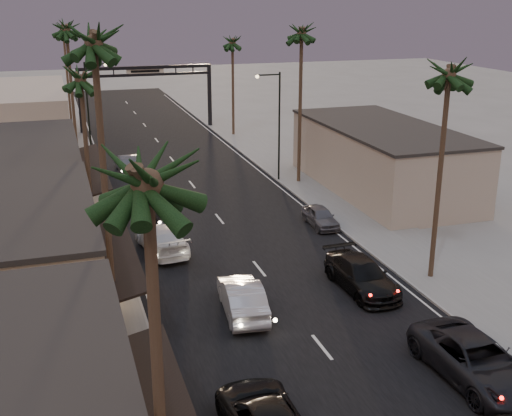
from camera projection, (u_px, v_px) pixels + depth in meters
ground at (209, 206)px, 47.26m from camera, size 200.00×200.00×0.00m
road at (195, 188)px, 51.78m from camera, size 14.00×120.00×0.02m
sidewalk_left at (70, 175)px, 55.37m from camera, size 5.00×92.00×0.12m
sidewalk_right at (277, 159)px, 60.83m from camera, size 5.00×92.00×0.12m
storefront_mid at (8, 265)px, 29.99m from camera, size 8.00×14.00×5.50m
storefront_far at (20, 181)px, 44.55m from camera, size 8.00×16.00×5.00m
storefront_dist at (26, 117)px, 65.20m from camera, size 8.00×20.00×6.00m
building_right at (381, 159)px, 50.50m from camera, size 8.00×18.00×5.00m
arch at (146, 82)px, 72.67m from camera, size 15.20×0.40×7.27m
streetlight_right at (276, 118)px, 52.10m from camera, size 2.13×0.30×9.00m
streetlight_left at (90, 102)px, 59.89m from camera, size 2.13×0.30×9.00m
palm_la at (146, 164)px, 13.14m from camera, size 3.20×3.20×13.20m
palm_lb at (93, 33)px, 24.30m from camera, size 3.20×3.20×15.20m
palm_lc at (80, 72)px, 37.88m from camera, size 3.20×3.20×12.20m
palm_ld at (66, 25)px, 54.46m from camera, size 3.20×3.20×14.20m
palm_ra at (450, 66)px, 31.66m from camera, size 3.20×3.20×13.20m
palm_rb at (302, 28)px, 49.45m from camera, size 3.20×3.20×14.20m
palm_rc at (232, 38)px, 68.16m from camera, size 3.20×3.20×12.20m
palm_far at (63, 26)px, 75.67m from camera, size 3.20×3.20×13.20m
oncoming_silver at (242, 297)px, 31.05m from camera, size 2.30×5.27×1.69m
oncoming_white at (162, 238)px, 38.69m from camera, size 2.87×5.89×1.65m
oncoming_dgrey at (164, 211)px, 44.03m from camera, size 1.93×4.07×1.35m
oncoming_grey_far at (128, 163)px, 56.38m from camera, size 1.97×4.78×1.54m
curbside_near at (476, 360)px, 25.66m from camera, size 3.10×6.36×1.74m
curbside_black at (362, 275)px, 33.57m from camera, size 2.48×5.71×1.64m
curbside_grey at (320, 217)px, 43.00m from camera, size 1.63×3.91×1.32m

